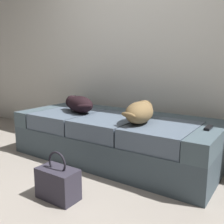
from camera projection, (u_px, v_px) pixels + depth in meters
The scene contains 7 objects.
ground_plane at pixel (33, 203), 1.90m from camera, with size 10.00×10.00×0.00m, color gray.
back_wall at pixel (143, 30), 3.02m from camera, with size 6.40×0.10×2.80m, color silver.
couch at pixel (115, 137), 2.74m from camera, with size 2.15×0.92×0.47m.
dog_dark at pixel (79, 104), 2.89m from camera, with size 0.53×0.36×0.19m.
dog_tan at pixel (140, 112), 2.40m from camera, with size 0.34×0.57×0.20m.
tv_remote at pixel (208, 128), 2.17m from camera, with size 0.04×0.15×0.02m, color black.
handbag at pixel (58, 183), 1.94m from camera, with size 0.32×0.18×0.38m.
Camera 1 is at (1.45, -1.11, 1.03)m, focal length 41.15 mm.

